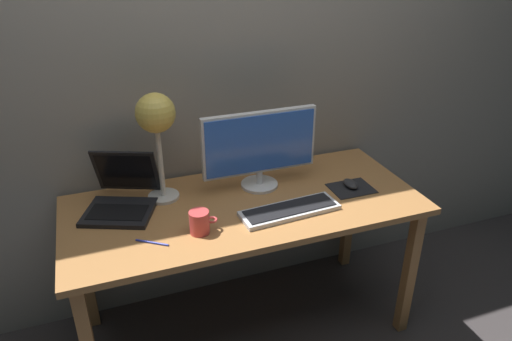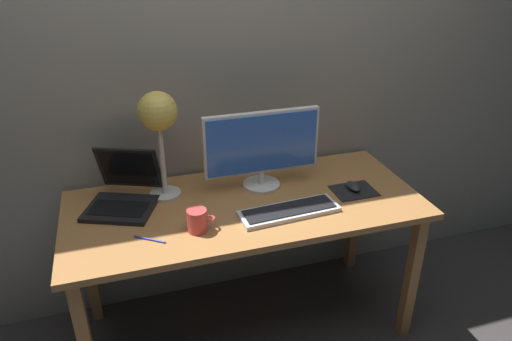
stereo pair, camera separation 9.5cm
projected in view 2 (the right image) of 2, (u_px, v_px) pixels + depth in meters
The scene contains 11 objects.
ground_plane at pixel (247, 324), 2.48m from camera, with size 4.80×4.80×0.00m, color #383333.
back_wall at pixel (221, 59), 2.24m from camera, with size 4.80×0.06×2.60m, color gray.
desk at pixel (246, 217), 2.18m from camera, with size 1.60×0.70×0.74m.
monitor at pixel (262, 146), 2.19m from camera, with size 0.55×0.18×0.38m.
keyboard_main at pixel (289, 211), 2.06m from camera, with size 0.45×0.17×0.03m.
laptop at pixel (125, 189), 2.12m from camera, with size 0.39×0.40×0.24m.
desk_lamp at pixel (158, 118), 2.03m from camera, with size 0.17×0.17×0.50m.
mousepad at pixel (354, 191), 2.24m from camera, with size 0.20×0.16×0.00m, color black.
mouse at pixel (353, 186), 2.24m from camera, with size 0.06×0.10×0.03m, color #28282B.
coffee_mug at pixel (198, 220), 1.92m from camera, with size 0.12×0.08×0.10m.
pen at pixel (150, 239), 1.88m from camera, with size 0.01×0.01×0.14m, color #2633A5.
Camera 2 is at (-0.50, -1.78, 1.83)m, focal length 33.30 mm.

